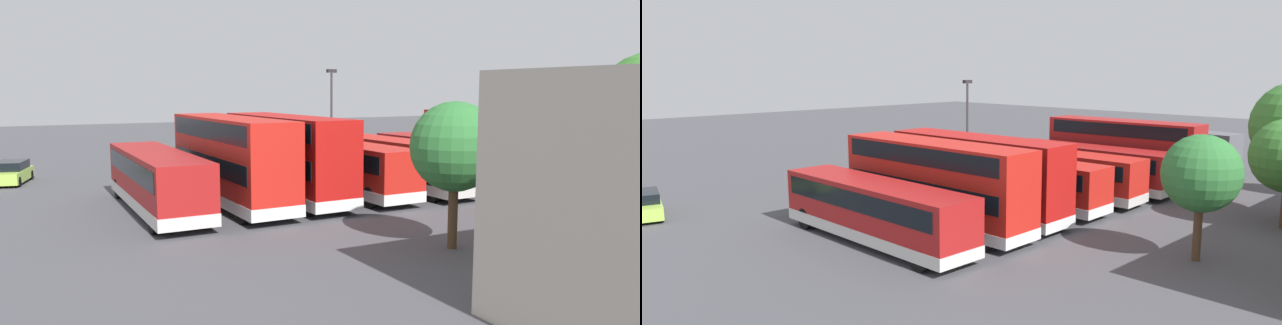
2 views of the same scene
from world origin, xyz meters
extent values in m
plane|color=#47474C|center=(0.00, 0.00, 0.00)|extent=(140.00, 140.00, 0.00)
cube|color=#A51919|center=(-12.58, 9.45, 1.65)|extent=(2.83, 10.82, 2.60)
cube|color=silver|center=(-12.58, 9.45, 0.62)|extent=(2.87, 10.86, 0.55)
cube|color=black|center=(-12.58, 9.45, 2.25)|extent=(2.87, 10.02, 0.90)
cube|color=black|center=(-12.44, 4.05, 2.25)|extent=(2.25, 0.12, 1.10)
cylinder|color=black|center=(-11.35, 5.50, 0.55)|extent=(0.33, 1.11, 1.10)
cylinder|color=black|center=(-13.60, 5.45, 0.55)|extent=(0.33, 1.11, 1.10)
cylinder|color=black|center=(-11.55, 13.46, 0.55)|extent=(0.33, 1.11, 1.10)
cylinder|color=black|center=(-13.80, 13.40, 0.55)|extent=(0.33, 1.11, 1.10)
cube|color=#A51919|center=(-8.89, 10.27, 2.45)|extent=(3.06, 11.08, 4.20)
cube|color=silver|center=(-8.89, 10.27, 0.62)|extent=(3.10, 11.12, 0.55)
cube|color=black|center=(-8.89, 10.27, 2.25)|extent=(3.08, 10.28, 0.90)
cube|color=black|center=(-8.89, 10.27, 3.95)|extent=(3.08, 10.28, 0.90)
cube|color=black|center=(-8.63, 4.76, 2.25)|extent=(2.25, 0.16, 1.10)
cylinder|color=black|center=(-7.58, 6.24, 0.55)|extent=(0.35, 1.11, 1.10)
cylinder|color=black|center=(-9.82, 6.14, 0.55)|extent=(0.35, 1.11, 1.10)
cylinder|color=black|center=(-7.96, 14.40, 0.55)|extent=(0.35, 1.11, 1.10)
cylinder|color=black|center=(-10.20, 14.30, 0.55)|extent=(0.35, 1.11, 1.10)
cube|color=#A51919|center=(-5.36, 9.81, 1.65)|extent=(3.05, 11.50, 2.60)
cube|color=silver|center=(-5.36, 9.81, 0.62)|extent=(3.09, 11.55, 0.55)
cube|color=black|center=(-5.36, 9.81, 2.25)|extent=(3.08, 10.71, 0.90)
cube|color=black|center=(-5.10, 4.08, 2.25)|extent=(2.25, 0.16, 1.10)
cylinder|color=black|center=(-4.04, 5.56, 0.55)|extent=(0.35, 1.11, 1.10)
cylinder|color=black|center=(-6.29, 5.46, 0.55)|extent=(0.35, 1.11, 1.10)
cylinder|color=black|center=(-4.42, 14.15, 0.55)|extent=(0.35, 1.11, 1.10)
cylinder|color=black|center=(-6.67, 14.05, 0.55)|extent=(0.35, 1.11, 1.10)
cube|color=red|center=(-1.84, 9.81, 1.65)|extent=(3.03, 11.08, 2.60)
cube|color=silver|center=(-1.84, 9.81, 0.62)|extent=(3.07, 11.12, 0.55)
cube|color=black|center=(-1.84, 9.81, 2.25)|extent=(3.05, 10.28, 0.90)
cube|color=black|center=(-1.60, 4.30, 2.25)|extent=(2.25, 0.16, 1.10)
cylinder|color=black|center=(-0.54, 5.78, 0.55)|extent=(0.35, 1.11, 1.10)
cylinder|color=black|center=(-2.79, 5.68, 0.55)|extent=(0.35, 1.11, 1.10)
cylinder|color=black|center=(-0.90, 13.95, 0.55)|extent=(0.35, 1.11, 1.10)
cylinder|color=black|center=(-3.15, 13.85, 0.55)|extent=(0.35, 1.11, 1.10)
cube|color=red|center=(1.84, 9.77, 1.65)|extent=(2.77, 10.84, 2.60)
cube|color=silver|center=(1.84, 9.77, 0.62)|extent=(2.81, 10.88, 0.55)
cube|color=black|center=(1.84, 9.77, 2.25)|extent=(2.81, 10.04, 0.90)
cube|color=black|center=(1.95, 4.34, 2.25)|extent=(2.25, 0.11, 1.10)
cylinder|color=black|center=(3.04, 5.79, 0.55)|extent=(0.32, 1.11, 1.10)
cylinder|color=black|center=(0.79, 5.75, 0.55)|extent=(0.32, 1.11, 1.10)
cylinder|color=black|center=(2.88, 13.78, 0.55)|extent=(0.32, 1.11, 1.10)
cylinder|color=black|center=(0.63, 13.74, 0.55)|extent=(0.32, 1.11, 1.10)
cube|color=#B71411|center=(5.61, 9.62, 2.45)|extent=(2.84, 11.23, 4.20)
cube|color=silver|center=(5.61, 9.62, 0.62)|extent=(2.88, 11.27, 0.55)
cube|color=black|center=(5.61, 9.62, 2.25)|extent=(2.88, 10.43, 0.90)
cube|color=black|center=(5.61, 9.62, 3.95)|extent=(2.88, 10.43, 0.90)
cube|color=black|center=(5.76, 4.01, 2.25)|extent=(2.25, 0.12, 1.10)
cylinder|color=black|center=(6.85, 5.47, 0.55)|extent=(0.33, 1.11, 1.10)
cylinder|color=black|center=(4.60, 5.41, 0.55)|extent=(0.33, 1.11, 1.10)
cylinder|color=black|center=(6.63, 13.83, 0.55)|extent=(0.33, 1.11, 1.10)
cylinder|color=black|center=(4.38, 13.77, 0.55)|extent=(0.33, 1.11, 1.10)
cube|color=red|center=(8.76, 9.64, 2.45)|extent=(2.83, 11.63, 4.20)
cube|color=silver|center=(8.76, 9.64, 0.62)|extent=(2.87, 11.67, 0.55)
cube|color=black|center=(8.76, 9.64, 2.25)|extent=(2.87, 10.83, 0.90)
cube|color=black|center=(8.76, 9.64, 3.95)|extent=(2.87, 10.83, 0.90)
cube|color=black|center=(8.90, 3.83, 2.25)|extent=(2.25, 0.12, 1.10)
cylinder|color=black|center=(9.99, 5.28, 0.55)|extent=(0.33, 1.11, 1.10)
cylinder|color=black|center=(7.74, 5.23, 0.55)|extent=(0.33, 1.11, 1.10)
cylinder|color=black|center=(9.78, 14.05, 0.55)|extent=(0.33, 1.11, 1.10)
cylinder|color=black|center=(7.53, 14.00, 0.55)|extent=(0.33, 1.11, 1.10)
cube|color=#A51919|center=(12.51, 9.49, 1.65)|extent=(2.57, 11.85, 2.60)
cube|color=silver|center=(12.51, 9.49, 0.62)|extent=(2.61, 11.89, 0.55)
cube|color=black|center=(12.51, 9.49, 2.25)|extent=(2.63, 11.05, 0.90)
cube|color=black|center=(12.52, 3.54, 2.25)|extent=(2.25, 0.06, 1.10)
cylinder|color=black|center=(13.64, 4.97, 0.55)|extent=(0.30, 1.10, 1.10)
cylinder|color=black|center=(11.39, 4.96, 0.55)|extent=(0.30, 1.10, 1.10)
cylinder|color=black|center=(13.62, 14.01, 0.55)|extent=(0.30, 1.10, 1.10)
cylinder|color=black|center=(11.37, 14.01, 0.55)|extent=(0.30, 1.10, 1.10)
cube|color=#595960|center=(-17.53, 12.34, 1.80)|extent=(2.88, 5.66, 2.80)
cube|color=black|center=(-17.80, 8.60, 1.50)|extent=(2.63, 2.17, 2.20)
cylinder|color=black|center=(-16.67, 8.52, 0.50)|extent=(0.35, 1.02, 1.00)
cylinder|color=black|center=(-18.92, 8.68, 0.50)|extent=(0.35, 1.02, 1.00)
cylinder|color=black|center=(-16.28, 14.01, 0.50)|extent=(0.35, 1.02, 1.00)
cylinder|color=black|center=(-18.54, 14.17, 0.50)|extent=(0.35, 1.02, 1.00)
cube|color=#A5D14C|center=(3.59, -1.46, 0.53)|extent=(3.95, 4.31, 0.70)
cube|color=black|center=(3.46, -1.30, 1.15)|extent=(2.81, 2.94, 0.55)
cylinder|color=black|center=(5.11, -2.08, 0.32)|extent=(0.57, 0.64, 0.64)
cylinder|color=black|center=(3.86, -3.08, 0.32)|extent=(0.57, 0.64, 0.64)
cylinder|color=black|center=(3.31, 0.17, 0.32)|extent=(0.57, 0.64, 0.64)
cylinder|color=black|center=(2.06, -0.83, 0.32)|extent=(0.57, 0.64, 0.64)
cube|color=#A5D14C|center=(18.89, -3.50, 0.53)|extent=(2.79, 4.63, 0.70)
cube|color=black|center=(18.84, -3.69, 1.15)|extent=(2.22, 2.91, 0.55)
cylinder|color=black|center=(18.49, -1.79, 0.32)|extent=(0.37, 0.67, 0.64)
cylinder|color=black|center=(17.74, -4.82, 0.32)|extent=(0.37, 0.67, 0.64)
cylinder|color=#38383D|center=(-1.51, 1.81, 3.56)|extent=(0.16, 0.16, 7.12)
cube|color=#262628|center=(-1.51, 1.81, 7.27)|extent=(0.70, 0.30, 0.24)
cylinder|color=yellow|center=(12.23, 1.95, 0.47)|extent=(0.60, 0.60, 0.95)
cylinder|color=#4C3823|center=(4.16, 21.41, 1.34)|extent=(0.36, 0.36, 2.68)
sphere|color=#2D7033|center=(4.16, 21.41, 3.85)|extent=(3.35, 3.35, 3.35)
camera|label=1|loc=(18.47, 37.82, 5.91)|focal=32.42mm
camera|label=2|loc=(28.45, 31.43, 8.33)|focal=32.56mm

